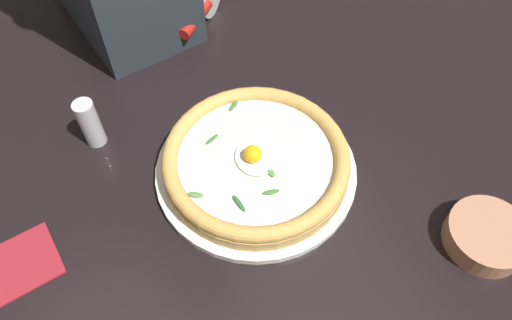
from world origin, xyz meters
name	(u,v)px	position (x,y,z in m)	size (l,w,h in m)	color
ground_plane	(270,165)	(0.00, 0.00, -0.01)	(2.40, 2.40, 0.03)	black
pizza_plate	(256,170)	(0.01, -0.03, 0.01)	(0.31, 0.31, 0.01)	white
pizza	(256,160)	(0.01, -0.03, 0.03)	(0.28, 0.28, 0.05)	tan
side_bowl	(486,236)	(0.25, 0.22, 0.02)	(0.11, 0.11, 0.03)	#B37A59
pizza_cutter	(201,12)	(-0.34, 0.00, 0.04)	(0.13, 0.12, 0.08)	silver
folded_napkin	(5,272)	(0.03, -0.41, 0.00)	(0.14, 0.09, 0.01)	maroon
pepper_shaker	(90,123)	(-0.15, -0.25, 0.04)	(0.03, 0.03, 0.09)	silver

